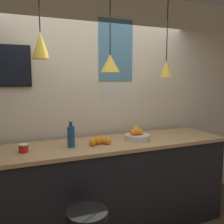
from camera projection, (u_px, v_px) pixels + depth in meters
back_wall at (98, 105)px, 3.27m from camera, size 8.00×0.06×2.90m
service_counter at (112, 186)px, 2.96m from camera, size 2.79×0.73×1.07m
fruit_bowl at (137, 135)px, 2.97m from camera, size 0.29×0.29×0.15m
orange_pile at (99, 141)px, 2.78m from camera, size 0.25×0.17×0.09m
juice_bottle at (71, 136)px, 2.65m from camera, size 0.08×0.08×0.28m
spread_jar at (24, 148)px, 2.48m from camera, size 0.09×0.09×0.08m
pendant_lamp_left at (41, 45)px, 2.50m from camera, size 0.18×0.18×0.80m
pendant_lamp_middle at (110, 63)px, 2.81m from camera, size 0.22×0.22×0.93m
pendant_lamp_right at (166, 69)px, 3.11m from camera, size 0.16×0.16×0.98m
mounted_tv at (3, 66)px, 2.73m from camera, size 0.59×0.04×0.46m
hanging_menu_board at (113, 92)px, 2.50m from camera, size 0.24×0.01×0.17m
wall_poster at (116, 50)px, 3.23m from camera, size 0.48×0.01×0.79m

